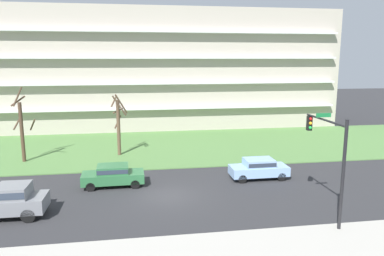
{
  "coord_description": "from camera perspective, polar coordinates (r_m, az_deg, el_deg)",
  "views": [
    {
      "loc": [
        -2.05,
        -23.64,
        9.14
      ],
      "look_at": [
        2.58,
        6.0,
        3.46
      ],
      "focal_mm": 34.61,
      "sensor_mm": 36.0,
      "label": 1
    }
  ],
  "objects": [
    {
      "name": "apartment_building",
      "position": [
        51.98,
        -6.69,
        9.02
      ],
      "size": [
        49.28,
        13.51,
        15.31
      ],
      "color": "#B2A899",
      "rests_on": "ground"
    },
    {
      "name": "grass_lawn_strip",
      "position": [
        38.78,
        -5.6,
        -2.9
      ],
      "size": [
        80.0,
        16.0,
        0.08
      ],
      "primitive_type": "cube",
      "color": "#547F42",
      "rests_on": "ground"
    },
    {
      "name": "ground",
      "position": [
        25.43,
        -3.72,
        -10.36
      ],
      "size": [
        160.0,
        160.0,
        0.0
      ],
      "primitive_type": "plane",
      "color": "#2D2D30"
    },
    {
      "name": "tree_left",
      "position": [
        35.33,
        -11.25,
        0.68
      ],
      "size": [
        1.6,
        1.6,
        5.94
      ],
      "color": "brown",
      "rests_on": "ground"
    },
    {
      "name": "pickup_gray_center_right",
      "position": [
        24.38,
        -27.26,
        -9.98
      ],
      "size": [
        5.42,
        2.05,
        1.95
      ],
      "rotation": [
        0.0,
        0.0,
        -0.01
      ],
      "color": "slate",
      "rests_on": "ground"
    },
    {
      "name": "tree_far_left",
      "position": [
        35.79,
        -24.71,
        -0.07
      ],
      "size": [
        2.19,
        1.78,
        6.69
      ],
      "color": "#4C3828",
      "rests_on": "ground"
    },
    {
      "name": "sedan_green_near_left",
      "position": [
        27.47,
        -12.07,
        -7.04
      ],
      "size": [
        4.44,
        1.89,
        1.57
      ],
      "rotation": [
        0.0,
        0.0,
        3.16
      ],
      "color": "#2D6B3D",
      "rests_on": "ground"
    },
    {
      "name": "sidewalk_curb_near",
      "position": [
        18.2,
        -1.29,
        -19.16
      ],
      "size": [
        80.0,
        4.0,
        0.15
      ],
      "primitive_type": "cube",
      "color": "#ADA89E",
      "rests_on": "ground"
    },
    {
      "name": "sedan_blue_center_left",
      "position": [
        28.94,
        10.25,
        -6.05
      ],
      "size": [
        4.42,
        1.85,
        1.57
      ],
      "rotation": [
        0.0,
        0.0,
        3.15
      ],
      "color": "#8CB2E0",
      "rests_on": "ground"
    },
    {
      "name": "traffic_signal_mast",
      "position": [
        21.94,
        20.45,
        -3.17
      ],
      "size": [
        0.9,
        4.44,
        6.09
      ],
      "color": "black",
      "rests_on": "ground"
    }
  ]
}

